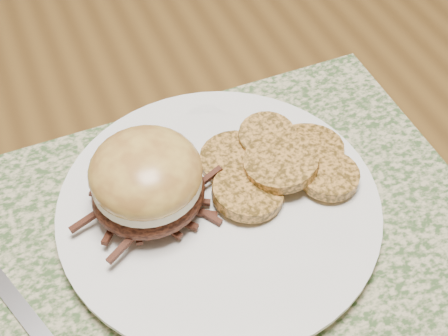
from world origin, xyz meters
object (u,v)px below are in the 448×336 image
at_px(dinner_plate, 219,208).
at_px(fork, 8,293).
at_px(pork_sandwich, 147,181).
at_px(dining_table, 54,187).

xyz_separation_m(dinner_plate, fork, (-0.18, -0.01, -0.01)).
bearing_deg(pork_sandwich, dinner_plate, -30.99).
relative_size(dining_table, pork_sandwich, 13.46).
distance_m(dinner_plate, fork, 0.18).
bearing_deg(dining_table, fork, -108.61).
height_order(pork_sandwich, fork, pork_sandwich).
bearing_deg(fork, dining_table, 51.63).
relative_size(dining_table, fork, 9.58).
distance_m(pork_sandwich, fork, 0.14).
bearing_deg(pork_sandwich, dining_table, 105.87).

